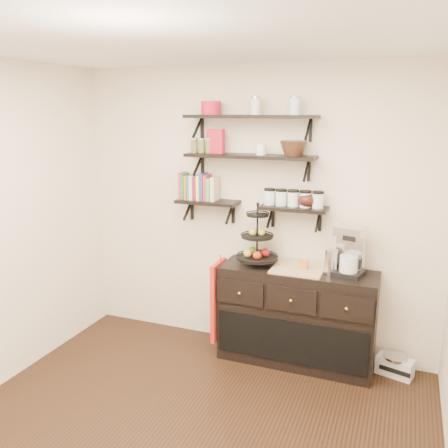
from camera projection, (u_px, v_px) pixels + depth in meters
ceiling at (160, 34)px, 2.62m from camera, size 3.50×3.50×0.02m
back_wall at (253, 211)px, 4.52m from camera, size 3.50×0.02×2.70m
shelf_top at (250, 117)px, 4.20m from camera, size 1.20×0.27×0.23m
shelf_mid at (250, 157)px, 4.28m from camera, size 1.20×0.27×0.23m
shelf_low_left at (208, 202)px, 4.55m from camera, size 0.60×0.25×0.23m
shelf_low_right at (294, 209)px, 4.25m from camera, size 0.60×0.25×0.23m
cookbooks at (201, 188)px, 4.54m from camera, size 0.40×0.15×0.26m
glass_canisters at (293, 199)px, 4.23m from camera, size 0.54×0.10×0.13m
sideboard at (296, 316)px, 4.34m from camera, size 1.40×0.50×0.92m
fruit_stand at (258, 244)px, 4.33m from camera, size 0.38×0.38×0.56m
candle at (303, 264)px, 4.21m from camera, size 0.08×0.08×0.08m
coffee_maker at (350, 251)px, 4.06m from camera, size 0.28×0.28×0.44m
thermal_carafe at (331, 262)px, 4.09m from camera, size 0.11×0.11×0.22m
apron at (219, 300)px, 4.49m from camera, size 0.04×0.32×0.75m
radio at (395, 366)px, 4.19m from camera, size 0.34×0.25×0.18m
recipe_box at (216, 141)px, 4.37m from camera, size 0.16×0.07×0.22m
walnut_bowl at (293, 148)px, 4.12m from camera, size 0.24×0.24×0.13m
ramekins at (261, 149)px, 4.23m from camera, size 0.09×0.09×0.10m
teapot at (307, 199)px, 4.19m from camera, size 0.21×0.17×0.15m
red_pot at (211, 108)px, 4.31m from camera, size 0.18×0.18×0.12m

